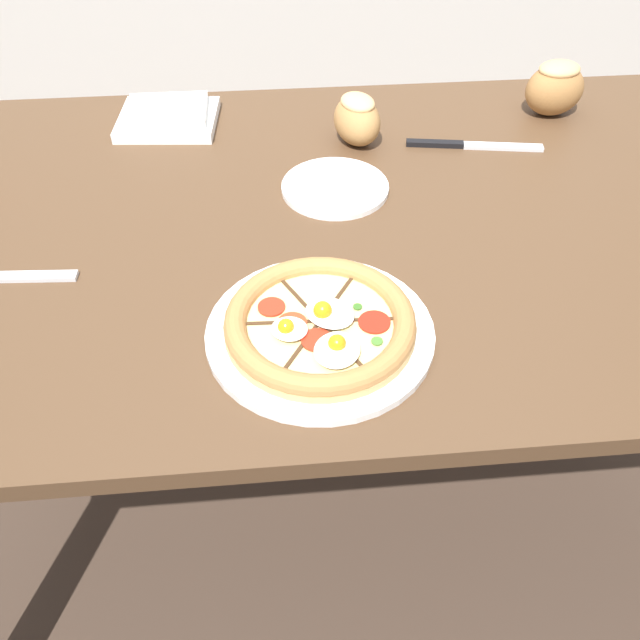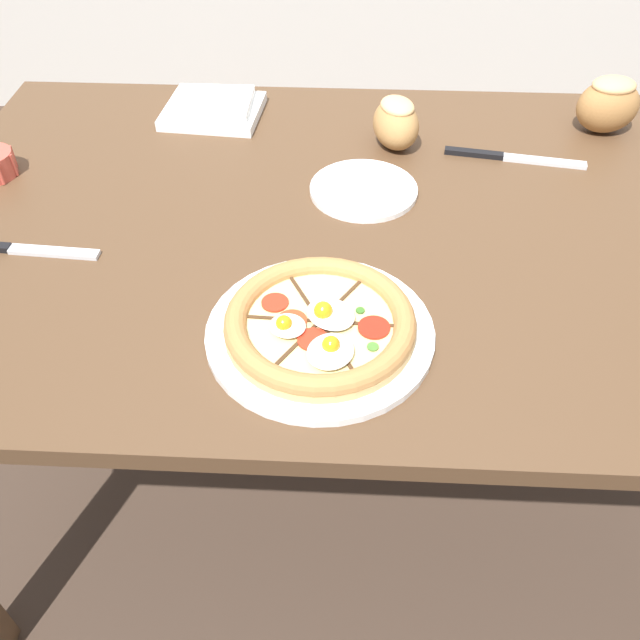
{
  "view_description": "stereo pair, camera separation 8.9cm",
  "coord_description": "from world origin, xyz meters",
  "px_view_note": "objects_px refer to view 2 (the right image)",
  "views": [
    {
      "loc": [
        -0.14,
        -0.91,
        1.41
      ],
      "look_at": [
        -0.08,
        -0.27,
        0.79
      ],
      "focal_mm": 38.0,
      "sensor_mm": 36.0,
      "label": 1
    },
    {
      "loc": [
        -0.05,
        -0.92,
        1.41
      ],
      "look_at": [
        -0.08,
        -0.27,
        0.79
      ],
      "focal_mm": 38.0,
      "sensor_mm": 36.0,
      "label": 2
    }
  ],
  "objects_px": {
    "pizza": "(320,326)",
    "bread_piece_near": "(608,104)",
    "side_saucer": "(364,190)",
    "bread_piece_mid": "(396,122)",
    "napkin_folded": "(213,108)",
    "knife_spare": "(20,249)",
    "knife_main": "(513,158)",
    "dining_table": "(376,261)"
  },
  "relations": [
    {
      "from": "dining_table",
      "to": "knife_main",
      "type": "xyz_separation_m",
      "value": [
        0.25,
        0.2,
        0.09
      ]
    },
    {
      "from": "napkin_folded",
      "to": "bread_piece_mid",
      "type": "bearing_deg",
      "value": -16.2
    },
    {
      "from": "dining_table",
      "to": "knife_main",
      "type": "relative_size",
      "value": 6.03
    },
    {
      "from": "dining_table",
      "to": "knife_main",
      "type": "distance_m",
      "value": 0.33
    },
    {
      "from": "dining_table",
      "to": "knife_spare",
      "type": "xyz_separation_m",
      "value": [
        -0.56,
        -0.11,
        0.09
      ]
    },
    {
      "from": "pizza",
      "to": "knife_main",
      "type": "distance_m",
      "value": 0.58
    },
    {
      "from": "bread_piece_near",
      "to": "knife_spare",
      "type": "height_order",
      "value": "bread_piece_near"
    },
    {
      "from": "dining_table",
      "to": "side_saucer",
      "type": "height_order",
      "value": "side_saucer"
    },
    {
      "from": "pizza",
      "to": "knife_main",
      "type": "bearing_deg",
      "value": 55.06
    },
    {
      "from": "knife_spare",
      "to": "bread_piece_near",
      "type": "bearing_deg",
      "value": 27.03
    },
    {
      "from": "side_saucer",
      "to": "bread_piece_mid",
      "type": "bearing_deg",
      "value": 70.08
    },
    {
      "from": "dining_table",
      "to": "pizza",
      "type": "xyz_separation_m",
      "value": [
        -0.08,
        -0.27,
        0.11
      ]
    },
    {
      "from": "bread_piece_mid",
      "to": "side_saucer",
      "type": "bearing_deg",
      "value": -109.92
    },
    {
      "from": "pizza",
      "to": "napkin_folded",
      "type": "xyz_separation_m",
      "value": [
        -0.25,
        0.62,
        -0.0
      ]
    },
    {
      "from": "dining_table",
      "to": "bread_piece_mid",
      "type": "distance_m",
      "value": 0.27
    },
    {
      "from": "dining_table",
      "to": "knife_spare",
      "type": "distance_m",
      "value": 0.58
    },
    {
      "from": "bread_piece_near",
      "to": "knife_spare",
      "type": "distance_m",
      "value": 1.08
    },
    {
      "from": "bread_piece_mid",
      "to": "side_saucer",
      "type": "distance_m",
      "value": 0.17
    },
    {
      "from": "napkin_folded",
      "to": "knife_spare",
      "type": "distance_m",
      "value": 0.51
    },
    {
      "from": "pizza",
      "to": "knife_main",
      "type": "height_order",
      "value": "pizza"
    },
    {
      "from": "pizza",
      "to": "bread_piece_near",
      "type": "relative_size",
      "value": 2.33
    },
    {
      "from": "pizza",
      "to": "knife_main",
      "type": "xyz_separation_m",
      "value": [
        0.33,
        0.47,
        -0.02
      ]
    },
    {
      "from": "pizza",
      "to": "bread_piece_near",
      "type": "bearing_deg",
      "value": 48.74
    },
    {
      "from": "knife_spare",
      "to": "side_saucer",
      "type": "bearing_deg",
      "value": 23.35
    },
    {
      "from": "side_saucer",
      "to": "knife_main",
      "type": "bearing_deg",
      "value": 23.87
    },
    {
      "from": "knife_spare",
      "to": "bread_piece_mid",
      "type": "bearing_deg",
      "value": 34.24
    },
    {
      "from": "pizza",
      "to": "knife_spare",
      "type": "bearing_deg",
      "value": 161.06
    },
    {
      "from": "napkin_folded",
      "to": "bread_piece_mid",
      "type": "xyz_separation_m",
      "value": [
        0.36,
        -0.1,
        0.03
      ]
    },
    {
      "from": "bread_piece_mid",
      "to": "side_saucer",
      "type": "relative_size",
      "value": 0.69
    },
    {
      "from": "knife_main",
      "to": "pizza",
      "type": "bearing_deg",
      "value": -115.82
    },
    {
      "from": "knife_spare",
      "to": "side_saucer",
      "type": "relative_size",
      "value": 1.32
    },
    {
      "from": "bread_piece_mid",
      "to": "knife_main",
      "type": "bearing_deg",
      "value": -9.66
    },
    {
      "from": "napkin_folded",
      "to": "knife_spare",
      "type": "relative_size",
      "value": 0.82
    },
    {
      "from": "dining_table",
      "to": "knife_spare",
      "type": "bearing_deg",
      "value": -168.62
    },
    {
      "from": "dining_table",
      "to": "bread_piece_mid",
      "type": "bearing_deg",
      "value": 82.65
    },
    {
      "from": "dining_table",
      "to": "napkin_folded",
      "type": "height_order",
      "value": "napkin_folded"
    },
    {
      "from": "bread_piece_near",
      "to": "side_saucer",
      "type": "bearing_deg",
      "value": -152.59
    },
    {
      "from": "pizza",
      "to": "side_saucer",
      "type": "relative_size",
      "value": 1.66
    },
    {
      "from": "napkin_folded",
      "to": "bread_piece_mid",
      "type": "height_order",
      "value": "bread_piece_mid"
    },
    {
      "from": "dining_table",
      "to": "bread_piece_near",
      "type": "distance_m",
      "value": 0.56
    },
    {
      "from": "bread_piece_near",
      "to": "knife_main",
      "type": "relative_size",
      "value": 0.52
    },
    {
      "from": "knife_main",
      "to": "knife_spare",
      "type": "distance_m",
      "value": 0.86
    }
  ]
}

